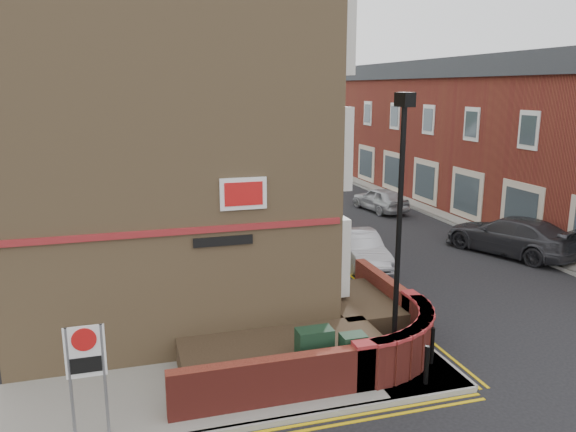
{
  "coord_description": "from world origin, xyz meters",
  "views": [
    {
      "loc": [
        -4.09,
        -9.56,
        6.52
      ],
      "look_at": [
        -0.12,
        4.0,
        3.27
      ],
      "focal_mm": 35.0,
      "sensor_mm": 36.0,
      "label": 1
    }
  ],
  "objects_px": {
    "lamppost": "(399,235)",
    "silver_car_near": "(360,248)",
    "utility_cabinet_large": "(314,354)",
    "zone_sign": "(86,361)"
  },
  "relations": [
    {
      "from": "utility_cabinet_large",
      "to": "silver_car_near",
      "type": "distance_m",
      "value": 8.94
    },
    {
      "from": "silver_car_near",
      "to": "zone_sign",
      "type": "bearing_deg",
      "value": -131.9
    },
    {
      "from": "utility_cabinet_large",
      "to": "silver_car_near",
      "type": "relative_size",
      "value": 0.31
    },
    {
      "from": "utility_cabinet_large",
      "to": "silver_car_near",
      "type": "xyz_separation_m",
      "value": [
        4.46,
        7.75,
        -0.08
      ]
    },
    {
      "from": "utility_cabinet_large",
      "to": "zone_sign",
      "type": "height_order",
      "value": "zone_sign"
    },
    {
      "from": "lamppost",
      "to": "silver_car_near",
      "type": "bearing_deg",
      "value": 71.94
    },
    {
      "from": "lamppost",
      "to": "silver_car_near",
      "type": "relative_size",
      "value": 1.63
    },
    {
      "from": "lamppost",
      "to": "zone_sign",
      "type": "relative_size",
      "value": 2.86
    },
    {
      "from": "utility_cabinet_large",
      "to": "silver_car_near",
      "type": "bearing_deg",
      "value": 60.08
    },
    {
      "from": "lamppost",
      "to": "zone_sign",
      "type": "bearing_deg",
      "value": -173.93
    }
  ]
}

